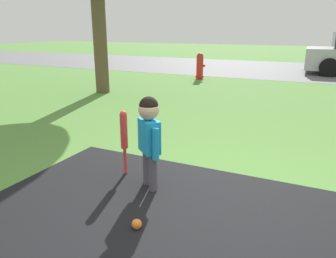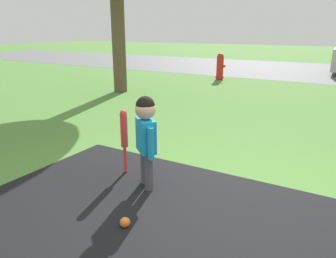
# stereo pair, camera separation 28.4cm
# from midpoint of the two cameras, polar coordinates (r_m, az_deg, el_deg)

# --- Properties ---
(ground_plane) EXTENTS (60.00, 60.00, 0.00)m
(ground_plane) POSITION_cam_midpoint_polar(r_m,az_deg,el_deg) (2.58, 12.09, -17.81)
(ground_plane) COLOR #518438
(street_strip) EXTENTS (40.00, 6.00, 0.01)m
(street_strip) POSITION_cam_midpoint_polar(r_m,az_deg,el_deg) (13.02, 23.80, 9.22)
(street_strip) COLOR slate
(street_strip) RESTS_ON ground
(child) EXTENTS (0.29, 0.26, 0.89)m
(child) POSITION_cam_midpoint_polar(r_m,az_deg,el_deg) (2.99, -6.03, -0.21)
(child) COLOR #4C4751
(child) RESTS_ON ground
(baseball_bat) EXTENTS (0.07, 0.07, 0.68)m
(baseball_bat) POSITION_cam_midpoint_polar(r_m,az_deg,el_deg) (3.35, -10.09, -0.86)
(baseball_bat) COLOR red
(baseball_bat) RESTS_ON ground
(sports_ball) EXTENTS (0.08, 0.08, 0.08)m
(sports_ball) POSITION_cam_midpoint_polar(r_m,az_deg,el_deg) (2.61, -8.72, -16.14)
(sports_ball) COLOR orange
(sports_ball) RESTS_ON ground
(fire_hydrant) EXTENTS (0.28, 0.25, 0.78)m
(fire_hydrant) POSITION_cam_midpoint_polar(r_m,az_deg,el_deg) (9.98, 4.74, 10.80)
(fire_hydrant) COLOR red
(fire_hydrant) RESTS_ON ground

